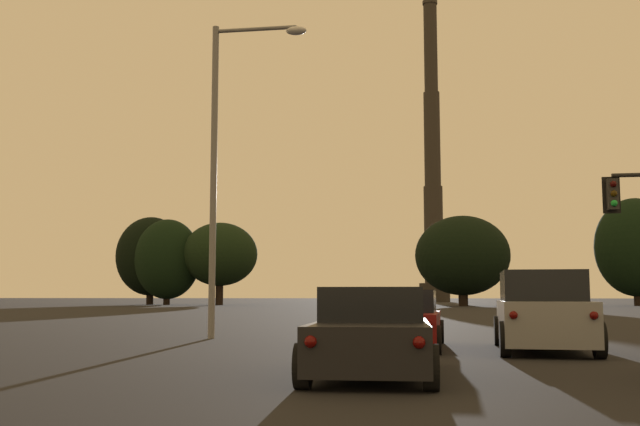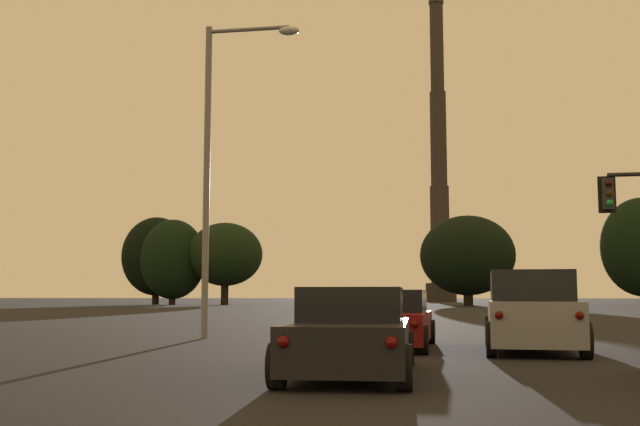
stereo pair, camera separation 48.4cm
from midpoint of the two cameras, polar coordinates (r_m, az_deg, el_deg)
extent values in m
cube|color=maroon|center=(18.74, 6.20, -8.60)|extent=(1.90, 4.64, 0.70)
cube|color=black|center=(18.96, 6.24, -6.68)|extent=(1.67, 2.23, 0.55)
cylinder|color=black|center=(20.73, 4.19, -8.96)|extent=(0.23, 0.64, 0.64)
cylinder|color=black|center=(20.60, 9.11, -8.92)|extent=(0.23, 0.64, 0.64)
cylinder|color=black|center=(16.97, 2.67, -9.58)|extent=(0.23, 0.64, 0.64)
cylinder|color=black|center=(16.81, 8.71, -9.54)|extent=(0.23, 0.64, 0.64)
sphere|color=#500705|center=(16.51, 3.01, -8.41)|extent=(0.17, 0.17, 0.17)
sphere|color=#500705|center=(16.38, 8.07, -8.38)|extent=(0.17, 0.17, 0.17)
cube|color=black|center=(12.37, 3.58, -9.85)|extent=(1.97, 4.67, 0.70)
cube|color=black|center=(12.58, 3.63, -6.94)|extent=(1.70, 2.26, 0.55)
cylinder|color=black|center=(14.35, 0.54, -10.19)|extent=(0.24, 0.65, 0.64)
cylinder|color=black|center=(14.25, 7.70, -10.16)|extent=(0.24, 0.65, 0.64)
cylinder|color=black|center=(10.60, -1.96, -11.57)|extent=(0.24, 0.65, 0.64)
cylinder|color=black|center=(10.46, 7.79, -11.59)|extent=(0.24, 0.65, 0.64)
sphere|color=#500705|center=(10.14, -1.44, -9.78)|extent=(0.17, 0.17, 0.17)
sphere|color=#500705|center=(10.02, 6.85, -9.78)|extent=(0.17, 0.17, 0.17)
cube|color=gray|center=(18.27, 16.55, -7.95)|extent=(2.13, 4.88, 0.95)
cube|color=black|center=(18.38, 16.44, -5.36)|extent=(1.90, 2.88, 0.70)
cylinder|color=black|center=(20.16, 13.46, -8.72)|extent=(0.25, 0.77, 0.76)
cylinder|color=black|center=(20.29, 18.83, -8.54)|extent=(0.25, 0.77, 0.76)
cylinder|color=black|center=(16.31, 13.77, -9.33)|extent=(0.25, 0.77, 0.76)
cylinder|color=black|center=(16.47, 20.40, -9.09)|extent=(0.25, 0.77, 0.76)
sphere|color=#500705|center=(15.80, 14.35, -7.55)|extent=(0.17, 0.17, 0.17)
sphere|color=#500705|center=(15.94, 20.01, -7.36)|extent=(0.17, 0.17, 0.17)
cube|color=#282828|center=(26.84, 21.58, 1.36)|extent=(0.34, 0.34, 1.04)
cube|color=black|center=(27.01, 21.50, 1.31)|extent=(0.58, 0.03, 1.25)
sphere|color=#320504|center=(26.69, 21.63, 2.10)|extent=(0.22, 0.22, 0.22)
sphere|color=#352604|center=(26.65, 21.66, 1.42)|extent=(0.22, 0.22, 0.22)
sphere|color=green|center=(26.61, 21.69, 0.73)|extent=(0.22, 0.22, 0.22)
cylinder|color=slate|center=(23.19, -8.04, 2.55)|extent=(0.20, 0.20, 9.66)
cylinder|color=slate|center=(24.01, -4.86, 13.76)|extent=(2.57, 0.12, 0.12)
sphere|color=slate|center=(24.34, -7.87, 13.51)|extent=(0.20, 0.20, 0.20)
ellipsoid|color=silver|center=(23.70, -1.77, 13.71)|extent=(0.64, 0.36, 0.26)
cylinder|color=#2B2722|center=(141.88, 9.31, -6.00)|extent=(5.70, 5.70, 3.50)
cylinder|color=#332D28|center=(142.33, 9.23, -1.62)|extent=(3.56, 3.56, 18.27)
cylinder|color=#332D28|center=(144.94, 9.11, 5.60)|extent=(3.06, 3.06, 18.27)
cylinder|color=#332D28|center=(149.74, 8.98, 12.46)|extent=(2.56, 2.56, 18.27)
cylinder|color=#38322C|center=(152.78, 8.92, 15.58)|extent=(2.87, 2.87, 0.70)
cylinder|color=black|center=(90.72, 11.38, -6.20)|extent=(1.12, 1.12, 2.44)
ellipsoid|color=black|center=(90.85, 11.32, -3.18)|extent=(11.23, 10.11, 9.50)
cylinder|color=black|center=(98.75, -7.14, -5.96)|extent=(0.99, 0.99, 3.51)
ellipsoid|color=black|center=(98.89, -7.10, -3.14)|extent=(9.87, 8.89, 8.29)
cylinder|color=black|center=(104.41, -12.29, -6.14)|extent=(0.95, 0.95, 2.56)
ellipsoid|color=black|center=(104.54, -12.22, -3.24)|extent=(9.49, 8.54, 10.68)
cylinder|color=black|center=(101.05, -11.06, -6.30)|extent=(0.87, 0.87, 2.07)
ellipsoid|color=black|center=(101.16, -11.00, -3.47)|extent=(8.73, 7.85, 10.56)
camera|label=1|loc=(0.24, -89.67, -0.04)|focal=42.00mm
camera|label=2|loc=(0.24, 90.33, 0.04)|focal=42.00mm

